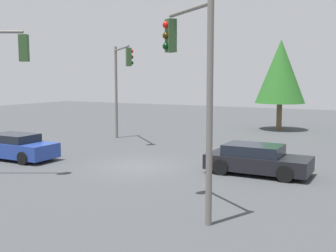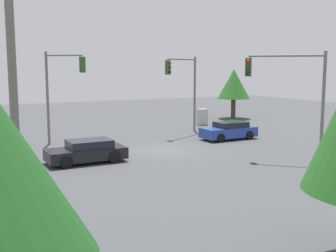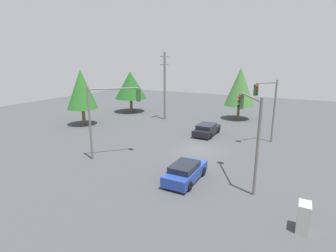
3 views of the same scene
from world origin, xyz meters
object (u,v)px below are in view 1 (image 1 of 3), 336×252
Objects in this scene: traffic_signal_cross at (192,73)px; traffic_signal_aux at (121,75)px; sedan_dark at (257,160)px; sedan_blue at (17,147)px.

traffic_signal_cross is 14.98m from traffic_signal_aux.
sedan_blue is at bearing -77.62° from sedan_dark.
traffic_signal_cross reaches higher than sedan_blue.
sedan_dark is at bearing 18.92° from traffic_signal_aux.
sedan_dark is 7.14m from traffic_signal_cross.
sedan_dark is 0.69× the size of traffic_signal_cross.
traffic_signal_aux is at bearing -115.47° from sedan_dark.
traffic_signal_cross is (11.36, -3.60, 3.62)m from sedan_blue.
traffic_signal_cross is at bearing -2.12° from sedan_dark.
sedan_blue is 12.45m from traffic_signal_cross.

